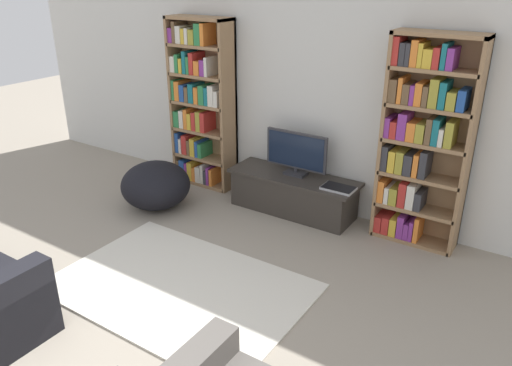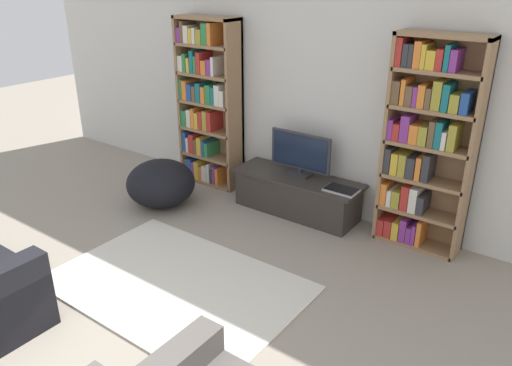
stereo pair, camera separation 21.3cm
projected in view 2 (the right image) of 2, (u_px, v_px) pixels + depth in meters
name	position (u px, v px, depth m)	size (l,w,h in m)	color
wall_back	(327.00, 95.00, 5.27)	(8.80, 0.06, 2.60)	silver
bookshelf_left	(208.00, 104.00, 6.07)	(0.81, 0.30, 2.04)	#93704C
bookshelf_right	(425.00, 143.00, 4.62)	(0.81, 0.30, 2.04)	#93704C
tv_stand	(297.00, 194.00, 5.55)	(1.47, 0.49, 0.43)	#332D28
television	(300.00, 153.00, 5.40)	(0.72, 0.16, 0.49)	#2D2D33
laptop	(341.00, 190.00, 5.10)	(0.34, 0.21, 0.03)	#B7B7BC
area_rug	(177.00, 284.00, 4.33)	(2.14, 1.45, 0.02)	beige
beanbag_ottoman	(161.00, 183.00, 5.72)	(0.78, 0.78, 0.53)	black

